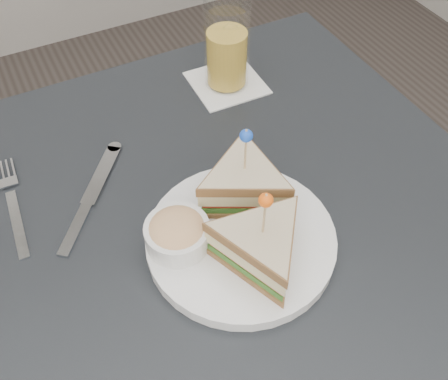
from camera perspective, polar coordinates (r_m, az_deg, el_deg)
table at (r=0.74m, az=-0.34°, el=-7.10°), size 0.80×0.80×0.75m
plate_meal at (r=0.63m, az=2.12°, el=-3.58°), size 0.32×0.32×0.15m
cutlery_fork at (r=0.76m, az=-23.04°, el=-1.18°), size 0.03×0.19×0.01m
cutlery_knife at (r=0.72m, az=-15.11°, el=-1.05°), size 0.15×0.18×0.01m
drink_set at (r=0.85m, az=0.33°, el=15.64°), size 0.12×0.12×0.15m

